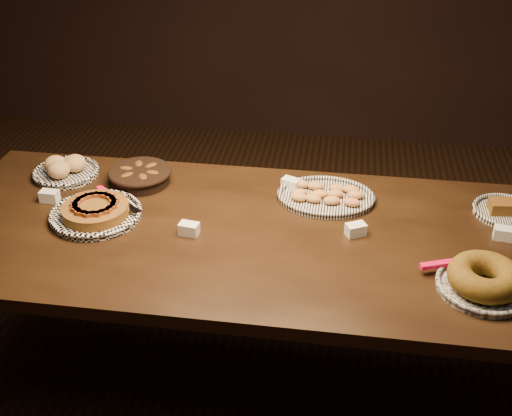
# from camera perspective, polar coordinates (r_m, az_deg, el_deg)

# --- Properties ---
(ground) EXTENTS (5.00, 5.00, 0.00)m
(ground) POSITION_cam_1_polar(r_m,az_deg,el_deg) (2.82, -0.07, -14.92)
(ground) COLOR black
(ground) RESTS_ON ground
(buffet_table) EXTENTS (2.40, 1.00, 0.75)m
(buffet_table) POSITION_cam_1_polar(r_m,az_deg,el_deg) (2.38, -0.08, -3.58)
(buffet_table) COLOR black
(buffet_table) RESTS_ON ground
(apple_tart_plate) EXTENTS (0.35, 0.35, 0.07)m
(apple_tart_plate) POSITION_cam_1_polar(r_m,az_deg,el_deg) (2.49, -14.05, -0.31)
(apple_tart_plate) COLOR white
(apple_tart_plate) RESTS_ON buffet_table
(madeleine_platter) EXTENTS (0.38, 0.31, 0.04)m
(madeleine_platter) POSITION_cam_1_polar(r_m,az_deg,el_deg) (2.54, 6.23, 1.09)
(madeleine_platter) COLOR black
(madeleine_platter) RESTS_ON buffet_table
(bundt_cake_plate) EXTENTS (0.35, 0.31, 0.09)m
(bundt_cake_plate) POSITION_cam_1_polar(r_m,az_deg,el_deg) (2.17, 19.61, -6.03)
(bundt_cake_plate) COLOR black
(bundt_cake_plate) RESTS_ON buffet_table
(croissant_basket) EXTENTS (0.26, 0.26, 0.07)m
(croissant_basket) POSITION_cam_1_polar(r_m,az_deg,el_deg) (2.68, -10.27, 2.92)
(croissant_basket) COLOR black
(croissant_basket) RESTS_ON buffet_table
(bread_roll_plate) EXTENTS (0.27, 0.27, 0.09)m
(bread_roll_plate) POSITION_cam_1_polar(r_m,az_deg,el_deg) (2.81, -16.65, 3.33)
(bread_roll_plate) COLOR white
(bread_roll_plate) RESTS_ON buffet_table
(loaf_plate) EXTENTS (0.24, 0.24, 0.06)m
(loaf_plate) POSITION_cam_1_polar(r_m,az_deg,el_deg) (2.61, 21.30, -0.19)
(loaf_plate) COLOR black
(loaf_plate) RESTS_ON buffet_table
(tent_cards) EXTENTS (1.79, 0.45, 0.04)m
(tent_cards) POSITION_cam_1_polar(r_m,az_deg,el_deg) (2.41, 1.59, -0.47)
(tent_cards) COLOR white
(tent_cards) RESTS_ON buffet_table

